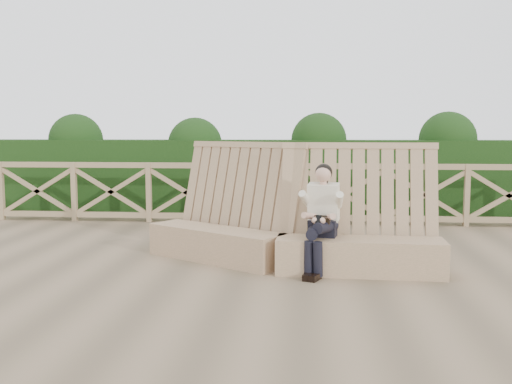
{
  "coord_description": "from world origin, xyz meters",
  "views": [
    {
      "loc": [
        0.78,
        -6.75,
        1.65
      ],
      "look_at": [
        0.13,
        0.4,
        0.9
      ],
      "focal_mm": 40.0,
      "sensor_mm": 36.0,
      "label": 1
    }
  ],
  "objects": [
    {
      "name": "ground",
      "position": [
        0.0,
        0.0,
        0.0
      ],
      "size": [
        60.0,
        60.0,
        0.0
      ],
      "primitive_type": "plane",
      "color": "brown",
      "rests_on": "ground"
    },
    {
      "name": "guardrail",
      "position": [
        0.0,
        3.5,
        0.55
      ],
      "size": [
        10.1,
        0.09,
        1.1
      ],
      "color": "#86704E",
      "rests_on": "ground"
    },
    {
      "name": "woman",
      "position": [
        0.95,
        -0.06,
        0.69
      ],
      "size": [
        0.45,
        0.8,
        1.28
      ],
      "rotation": [
        0.0,
        0.0,
        -0.19
      ],
      "color": "black",
      "rests_on": "ground"
    },
    {
      "name": "bench",
      "position": [
        0.53,
        0.26,
        0.39
      ],
      "size": [
        3.73,
        1.78,
        1.55
      ],
      "rotation": [
        0.0,
        0.0,
        -0.32
      ],
      "color": "olive",
      "rests_on": "ground"
    },
    {
      "name": "hedge",
      "position": [
        0.0,
        4.7,
        0.75
      ],
      "size": [
        12.0,
        1.2,
        1.5
      ],
      "primitive_type": "cube",
      "color": "black",
      "rests_on": "ground"
    }
  ]
}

